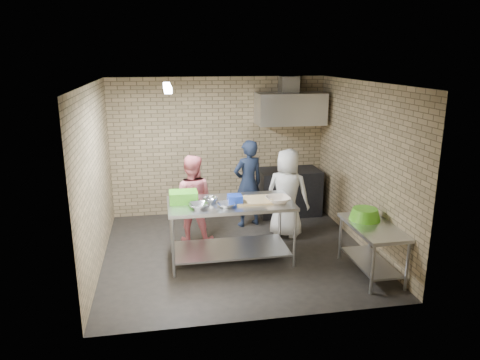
# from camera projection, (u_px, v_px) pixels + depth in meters

# --- Properties ---
(floor) EXTENTS (4.20, 4.20, 0.00)m
(floor) POSITION_uv_depth(u_px,v_px,m) (236.00, 251.00, 7.36)
(floor) COLOR black
(floor) RESTS_ON ground
(ceiling) EXTENTS (4.20, 4.20, 0.00)m
(ceiling) POSITION_uv_depth(u_px,v_px,m) (236.00, 83.00, 6.64)
(ceiling) COLOR black
(ceiling) RESTS_ON ground
(back_wall) EXTENTS (4.20, 0.06, 2.70)m
(back_wall) POSITION_uv_depth(u_px,v_px,m) (219.00, 146.00, 8.89)
(back_wall) COLOR tan
(back_wall) RESTS_ON ground
(front_wall) EXTENTS (4.20, 0.06, 2.70)m
(front_wall) POSITION_uv_depth(u_px,v_px,m) (266.00, 215.00, 5.10)
(front_wall) COLOR tan
(front_wall) RESTS_ON ground
(left_wall) EXTENTS (0.06, 4.00, 2.70)m
(left_wall) POSITION_uv_depth(u_px,v_px,m) (96.00, 178.00, 6.64)
(left_wall) COLOR tan
(left_wall) RESTS_ON ground
(right_wall) EXTENTS (0.06, 4.00, 2.70)m
(right_wall) POSITION_uv_depth(u_px,v_px,m) (363.00, 166.00, 7.35)
(right_wall) COLOR tan
(right_wall) RESTS_ON ground
(prep_table) EXTENTS (1.89, 0.95, 0.95)m
(prep_table) POSITION_uv_depth(u_px,v_px,m) (231.00, 231.00, 6.94)
(prep_table) COLOR silver
(prep_table) RESTS_ON floor
(side_counter) EXTENTS (0.60, 1.20, 0.75)m
(side_counter) POSITION_uv_depth(u_px,v_px,m) (371.00, 250.00, 6.52)
(side_counter) COLOR silver
(side_counter) RESTS_ON floor
(stove) EXTENTS (1.20, 0.70, 0.90)m
(stove) POSITION_uv_depth(u_px,v_px,m) (289.00, 192.00, 9.03)
(stove) COLOR black
(stove) RESTS_ON floor
(range_hood) EXTENTS (1.30, 0.60, 0.60)m
(range_hood) POSITION_uv_depth(u_px,v_px,m) (290.00, 109.00, 8.64)
(range_hood) COLOR silver
(range_hood) RESTS_ON back_wall
(hood_duct) EXTENTS (0.35, 0.30, 0.30)m
(hood_duct) POSITION_uv_depth(u_px,v_px,m) (289.00, 84.00, 8.66)
(hood_duct) COLOR #A5A8AD
(hood_duct) RESTS_ON back_wall
(wall_shelf) EXTENTS (0.80, 0.20, 0.04)m
(wall_shelf) POSITION_uv_depth(u_px,v_px,m) (302.00, 116.00, 8.92)
(wall_shelf) COLOR #3F2B19
(wall_shelf) RESTS_ON back_wall
(fluorescent_fixture) EXTENTS (0.10, 1.25, 0.08)m
(fluorescent_fixture) POSITION_uv_depth(u_px,v_px,m) (167.00, 88.00, 6.48)
(fluorescent_fixture) COLOR white
(fluorescent_fixture) RESTS_ON ceiling
(green_crate) EXTENTS (0.42, 0.32, 0.17)m
(green_crate) POSITION_uv_depth(u_px,v_px,m) (183.00, 197.00, 6.79)
(green_crate) COLOR green
(green_crate) RESTS_ON prep_table
(blue_tub) EXTENTS (0.21, 0.21, 0.14)m
(blue_tub) POSITION_uv_depth(u_px,v_px,m) (235.00, 200.00, 6.71)
(blue_tub) COLOR #1736AD
(blue_tub) RESTS_ON prep_table
(cutting_board) EXTENTS (0.58, 0.44, 0.03)m
(cutting_board) POSITION_uv_depth(u_px,v_px,m) (253.00, 200.00, 6.85)
(cutting_board) COLOR tan
(cutting_board) RESTS_ON prep_table
(mixing_bowl_a) EXTENTS (0.31, 0.31, 0.07)m
(mixing_bowl_a) POSITION_uv_depth(u_px,v_px,m) (199.00, 206.00, 6.53)
(mixing_bowl_a) COLOR #B9BCC1
(mixing_bowl_a) RESTS_ON prep_table
(mixing_bowl_b) EXTENTS (0.24, 0.24, 0.07)m
(mixing_bowl_b) POSITION_uv_depth(u_px,v_px,m) (210.00, 200.00, 6.81)
(mixing_bowl_b) COLOR silver
(mixing_bowl_b) RESTS_ON prep_table
(mixing_bowl_c) EXTENTS (0.29, 0.29, 0.07)m
(mixing_bowl_c) POSITION_uv_depth(u_px,v_px,m) (226.00, 205.00, 6.58)
(mixing_bowl_c) COLOR silver
(mixing_bowl_c) RESTS_ON prep_table
(ceramic_bowl) EXTENTS (0.38, 0.38, 0.09)m
(ceramic_bowl) POSITION_uv_depth(u_px,v_px,m) (278.00, 200.00, 6.78)
(ceramic_bowl) COLOR beige
(ceramic_bowl) RESTS_ON prep_table
(green_basin) EXTENTS (0.46, 0.46, 0.17)m
(green_basin) POSITION_uv_depth(u_px,v_px,m) (365.00, 214.00, 6.63)
(green_basin) COLOR #59C626
(green_basin) RESTS_ON side_counter
(bottle_red) EXTENTS (0.07, 0.07, 0.18)m
(bottle_red) POSITION_uv_depth(u_px,v_px,m) (290.00, 111.00, 8.84)
(bottle_red) COLOR #B22619
(bottle_red) RESTS_ON wall_shelf
(bottle_green) EXTENTS (0.06, 0.06, 0.15)m
(bottle_green) POSITION_uv_depth(u_px,v_px,m) (309.00, 111.00, 8.92)
(bottle_green) COLOR green
(bottle_green) RESTS_ON wall_shelf
(man_navy) EXTENTS (0.68, 0.55, 1.62)m
(man_navy) POSITION_uv_depth(u_px,v_px,m) (248.00, 183.00, 8.30)
(man_navy) COLOR black
(man_navy) RESTS_ON floor
(woman_pink) EXTENTS (0.84, 0.72, 1.51)m
(woman_pink) POSITION_uv_depth(u_px,v_px,m) (192.00, 199.00, 7.59)
(woman_pink) COLOR pink
(woman_pink) RESTS_ON floor
(woman_white) EXTENTS (0.91, 0.82, 1.56)m
(woman_white) POSITION_uv_depth(u_px,v_px,m) (287.00, 193.00, 7.82)
(woman_white) COLOR white
(woman_white) RESTS_ON floor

